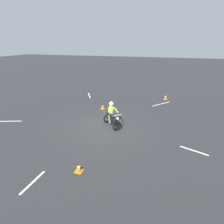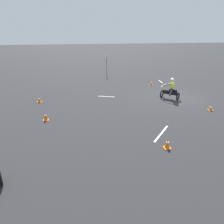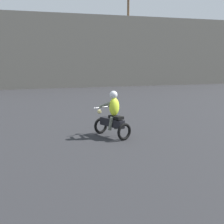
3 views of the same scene
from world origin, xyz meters
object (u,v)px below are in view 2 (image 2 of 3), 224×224
object	(u,v)px
traffic_cone_near_left	(211,108)
traffic_cone_near_right	(167,144)
stop_sign	(106,61)
traffic_cone_far_right	(39,100)
motorcycle_rider_foreground	(171,90)
traffic_cone_mid_center	(151,83)
traffic_cone_mid_left	(46,117)

from	to	relation	value
traffic_cone_near_left	traffic_cone_near_right	world-z (taller)	traffic_cone_near_right
stop_sign	traffic_cone_far_right	size ratio (longest dim) A/B	6.10
motorcycle_rider_foreground	traffic_cone_mid_center	world-z (taller)	motorcycle_rider_foreground
stop_sign	traffic_cone_near_right	world-z (taller)	stop_sign
stop_sign	traffic_cone_mid_center	bearing A→B (deg)	-144.81
motorcycle_rider_foreground	traffic_cone_far_right	distance (m)	9.98
traffic_cone_near_left	traffic_cone_mid_center	size ratio (longest dim) A/B	1.01
stop_sign	traffic_cone_near_left	world-z (taller)	stop_sign
traffic_cone_near_left	traffic_cone_mid_left	xyz separation A→B (m)	(0.01, 10.74, 0.07)
traffic_cone_mid_center	traffic_cone_far_right	world-z (taller)	traffic_cone_far_right
traffic_cone_near_right	traffic_cone_mid_left	distance (m)	7.29
motorcycle_rider_foreground	traffic_cone_near_left	world-z (taller)	motorcycle_rider_foreground
stop_sign	traffic_cone_near_right	bearing A→B (deg)	-178.11
motorcycle_rider_foreground	stop_sign	distance (m)	10.42
motorcycle_rider_foreground	traffic_cone_near_left	xyz separation A→B (m)	(-2.80, -1.69, -0.57)
traffic_cone_near_right	motorcycle_rider_foreground	bearing A→B (deg)	-23.90
traffic_cone_mid_center	traffic_cone_mid_left	size ratio (longest dim) A/B	0.69
motorcycle_rider_foreground	traffic_cone_near_right	xyz separation A→B (m)	(-7.03, 3.12, -0.51)
traffic_cone_far_right	traffic_cone_near_right	bearing A→B (deg)	-138.95
stop_sign	traffic_cone_mid_center	size ratio (longest dim) A/B	6.99
traffic_cone_near_right	traffic_cone_mid_center	distance (m)	11.97
motorcycle_rider_foreground	traffic_cone_near_right	size ratio (longest dim) A/B	3.70
motorcycle_rider_foreground	traffic_cone_mid_center	xyz separation A→B (m)	(4.54, 0.02, -0.57)
traffic_cone_near_right	traffic_cone_mid_center	size ratio (longest dim) A/B	1.36
stop_sign	traffic_cone_mid_center	distance (m)	6.50
traffic_cone_near_right	traffic_cone_mid_left	world-z (taller)	traffic_cone_mid_left
stop_sign	traffic_cone_near_right	distance (m)	16.81
traffic_cone_near_left	traffic_cone_mid_left	distance (m)	10.74
traffic_cone_near_left	traffic_cone_far_right	distance (m)	12.17
traffic_cone_near_left	traffic_cone_far_right	bearing A→B (deg)	72.79
motorcycle_rider_foreground	traffic_cone_near_right	bearing A→B (deg)	-160.11
traffic_cone_far_right	traffic_cone_mid_left	bearing A→B (deg)	-166.23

